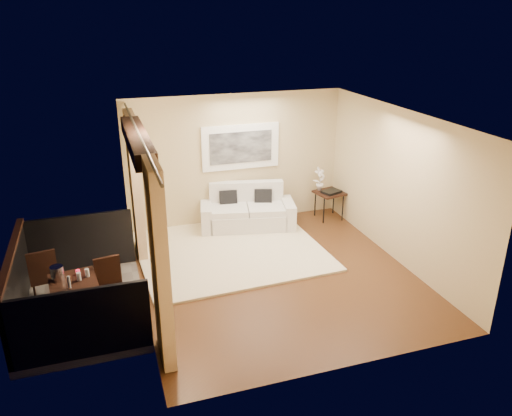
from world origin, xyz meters
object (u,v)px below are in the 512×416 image
sofa (247,213)px  bistro_table (73,285)px  side_table (329,194)px  orchid (320,179)px  ice_bucket (57,273)px  balcony_chair_far (43,273)px  balcony_chair_near (110,282)px

sofa → bistro_table: sofa is taller
side_table → bistro_table: bearing=-154.2°
side_table → orchid: bearing=135.0°
sofa → ice_bucket: 4.34m
orchid → ice_bucket: size_ratio=2.53×
balcony_chair_far → ice_bucket: same height
sofa → bistro_table: (-3.32, -2.57, 0.33)m
bistro_table → balcony_chair_near: bearing=22.1°
sofa → balcony_chair_far: (-3.77, -1.86, 0.22)m
sofa → orchid: size_ratio=4.00×
orchid → ice_bucket: orchid is taller
balcony_chair_far → ice_bucket: bearing=102.7°
side_table → orchid: orchid is taller
orchid → ice_bucket: bearing=-153.5°
sofa → orchid: bearing=14.8°
orchid → bistro_table: (-4.97, -2.65, -0.20)m
orchid → bistro_table: 5.64m
side_table → orchid: (-0.17, 0.17, 0.31)m
balcony_chair_far → ice_bucket: size_ratio=4.68×
orchid → sofa: bearing=-177.2°
sofa → ice_bucket: size_ratio=10.13×
sofa → bistro_table: 4.22m
balcony_chair_far → bistro_table: bearing=112.6°
sofa → balcony_chair_near: (-2.84, -2.37, 0.18)m
sofa → side_table: 1.83m
sofa → balcony_chair_far: bearing=-141.8°
bistro_table → balcony_chair_near: 0.55m
ice_bucket → side_table: bearing=24.3°
sofa → orchid: 1.73m
bistro_table → ice_bucket: 0.27m
bistro_table → ice_bucket: size_ratio=3.68×
sofa → ice_bucket: (-3.51, -2.49, 0.51)m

